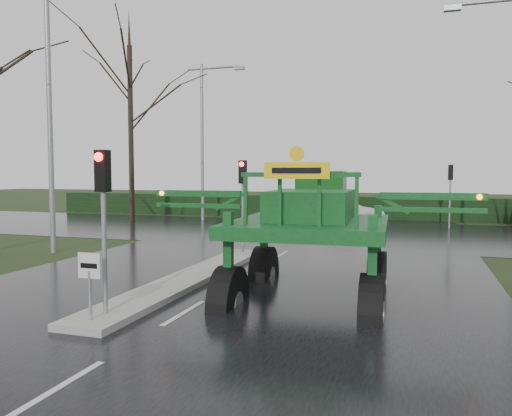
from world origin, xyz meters
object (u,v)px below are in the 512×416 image
(traffic_signal_near, at_px, (103,196))
(traffic_signal_mid, at_px, (243,186))
(street_light_left_near, at_px, (56,95))
(street_light_left_far, at_px, (206,127))
(white_sedan, at_px, (345,225))
(keep_left_sign, at_px, (90,275))
(street_light_right, at_px, (512,97))
(traffic_signal_far, at_px, (450,182))
(crop_sprayer, at_px, (231,212))

(traffic_signal_near, height_order, traffic_signal_mid, same)
(traffic_signal_mid, distance_m, street_light_left_near, 7.83)
(street_light_left_far, bearing_deg, white_sedan, -1.27)
(keep_left_sign, bearing_deg, street_light_right, 54.88)
(traffic_signal_far, distance_m, street_light_right, 8.86)
(street_light_left_near, distance_m, white_sedan, 17.49)
(crop_sprayer, relative_size, white_sedan, 1.80)
(crop_sprayer, bearing_deg, traffic_signal_near, -133.40)
(street_light_right, bearing_deg, traffic_signal_far, 101.95)
(traffic_signal_mid, distance_m, crop_sprayer, 6.58)
(white_sedan, bearing_deg, street_light_left_near, 127.31)
(white_sedan, bearing_deg, traffic_signal_mid, 150.86)
(keep_left_sign, bearing_deg, traffic_signal_near, 90.00)
(keep_left_sign, distance_m, street_light_right, 17.23)
(crop_sprayer, bearing_deg, street_light_left_near, 149.19)
(traffic_signal_near, distance_m, street_light_left_near, 10.40)
(keep_left_sign, xyz_separation_m, street_light_left_far, (-6.89, 21.50, 4.93))
(street_light_left_near, height_order, street_light_left_far, same)
(traffic_signal_near, bearing_deg, white_sedan, 84.47)
(street_light_left_near, xyz_separation_m, crop_sprayer, (8.83, -4.78, -3.84))
(street_light_left_near, distance_m, crop_sprayer, 10.75)
(traffic_signal_near, relative_size, traffic_signal_mid, 1.00)
(street_light_left_far, xyz_separation_m, crop_sprayer, (8.83, -18.78, -3.84))
(traffic_signal_mid, bearing_deg, street_light_right, 25.40)
(street_light_right, bearing_deg, traffic_signal_near, -126.13)
(traffic_signal_far, bearing_deg, street_light_left_near, 43.63)
(street_light_left_far, bearing_deg, traffic_signal_near, -71.83)
(keep_left_sign, relative_size, street_light_right, 0.14)
(traffic_signal_near, distance_m, street_light_right, 16.46)
(street_light_left_near, bearing_deg, keep_left_sign, -47.41)
(traffic_signal_near, height_order, white_sedan, traffic_signal_near)
(white_sedan, bearing_deg, crop_sprayer, 159.92)
(traffic_signal_near, bearing_deg, keep_left_sign, -90.00)
(traffic_signal_near, bearing_deg, traffic_signal_far, 69.64)
(traffic_signal_near, relative_size, street_light_left_far, 0.35)
(street_light_left_far, bearing_deg, street_light_left_near, -90.00)
(traffic_signal_far, bearing_deg, traffic_signal_mid, 58.07)
(keep_left_sign, relative_size, street_light_left_far, 0.14)
(traffic_signal_mid, xyz_separation_m, street_light_left_near, (-6.89, -1.49, 3.40))
(traffic_signal_mid, bearing_deg, traffic_signal_near, -90.00)
(traffic_signal_far, bearing_deg, street_light_right, 101.95)
(keep_left_sign, height_order, white_sedan, keep_left_sign)
(traffic_signal_near, xyz_separation_m, traffic_signal_far, (7.80, 21.02, 0.00))
(keep_left_sign, xyz_separation_m, traffic_signal_near, (0.00, 0.49, 1.53))
(traffic_signal_near, xyz_separation_m, street_light_left_far, (-6.89, 21.01, 3.40))
(traffic_signal_near, bearing_deg, street_light_left_far, 108.17)
(crop_sprayer, bearing_deg, traffic_signal_far, 70.30)
(crop_sprayer, bearing_deg, street_light_left_far, 112.81)
(street_light_right, xyz_separation_m, street_light_left_far, (-16.39, 8.00, 0.00))
(keep_left_sign, height_order, traffic_signal_mid, traffic_signal_mid)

